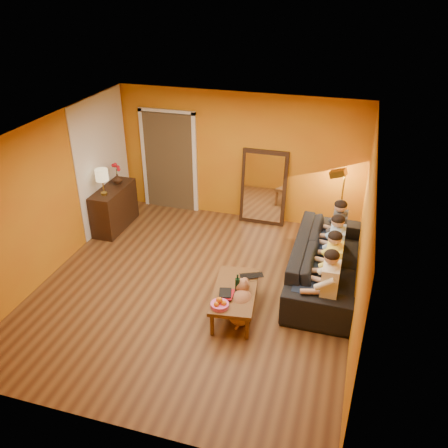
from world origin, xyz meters
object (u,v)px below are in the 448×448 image
(laptop, at_px, (252,278))
(vase, at_px, (117,179))
(mirror_frame, at_px, (264,187))
(dog, at_px, (242,302))
(sofa, at_px, (326,262))
(coffee_table, at_px, (235,301))
(person_far_left, at_px, (329,287))
(table_lamp, at_px, (103,182))
(sideboard, at_px, (114,208))
(person_mid_right, at_px, (336,249))
(tumbler, at_px, (245,284))
(person_far_right, at_px, (338,233))
(person_mid_left, at_px, (333,267))
(floor_lamp, at_px, (341,207))
(wine_bottle, at_px, (237,284))

(laptop, relative_size, vase, 1.83)
(mirror_frame, height_order, dog, mirror_frame)
(mirror_frame, height_order, sofa, mirror_frame)
(coffee_table, bearing_deg, person_far_left, 0.65)
(coffee_table, xyz_separation_m, person_far_left, (1.35, 0.19, 0.40))
(table_lamp, xyz_separation_m, vase, (0.00, 0.55, -0.16))
(sideboard, distance_m, vase, 0.58)
(mirror_frame, height_order, person_mid_right, mirror_frame)
(coffee_table, distance_m, tumbler, 0.31)
(person_far_right, xyz_separation_m, laptop, (-1.17, -1.49, -0.18))
(dog, relative_size, person_far_right, 0.54)
(coffee_table, xyz_separation_m, person_mid_left, (1.35, 0.74, 0.40))
(person_far_left, bearing_deg, vase, 155.35)
(mirror_frame, distance_m, person_far_left, 3.25)
(sideboard, height_order, vase, vase)
(mirror_frame, xyz_separation_m, tumbler, (0.35, -2.91, -0.30))
(mirror_frame, relative_size, table_lamp, 2.98)
(coffee_table, relative_size, laptop, 3.36)
(table_lamp, relative_size, laptop, 1.41)
(sofa, bearing_deg, coffee_table, 134.40)
(mirror_frame, distance_m, floor_lamp, 1.60)
(sideboard, xyz_separation_m, person_far_right, (4.37, -0.11, 0.18))
(sofa, bearing_deg, sideboard, 79.90)
(person_mid_right, bearing_deg, vase, 168.30)
(tumbler, bearing_deg, table_lamp, 154.11)
(table_lamp, distance_m, person_far_right, 4.40)
(laptop, bearing_deg, person_mid_right, 15.58)
(person_mid_right, height_order, laptop, person_mid_right)
(floor_lamp, height_order, tumbler, floor_lamp)
(person_far_right, relative_size, tumbler, 13.03)
(person_far_right, bearing_deg, person_mid_right, -90.00)
(vase, bearing_deg, coffee_table, -35.99)
(sideboard, distance_m, tumbler, 3.64)
(sideboard, xyz_separation_m, person_mid_right, (4.37, -0.66, 0.18))
(person_mid_right, height_order, tumbler, person_mid_right)
(sofa, xyz_separation_m, person_mid_left, (0.13, -0.45, 0.22))
(person_mid_right, bearing_deg, table_lamp, 175.35)
(floor_lamp, distance_m, person_mid_right, 1.36)
(tumbler, relative_size, vase, 0.47)
(tumbler, relative_size, laptop, 0.26)
(person_far_right, height_order, laptop, person_far_right)
(table_lamp, height_order, tumbler, table_lamp)
(person_mid_right, distance_m, person_far_right, 0.55)
(floor_lamp, relative_size, laptop, 3.97)
(person_far_left, relative_size, wine_bottle, 3.94)
(table_lamp, xyz_separation_m, person_far_left, (4.37, -1.46, -0.49))
(person_far_left, distance_m, person_far_right, 1.65)
(mirror_frame, xyz_separation_m, table_lamp, (-2.79, -1.38, 0.34))
(person_mid_left, bearing_deg, table_lamp, 168.30)
(sofa, distance_m, person_far_right, 0.70)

